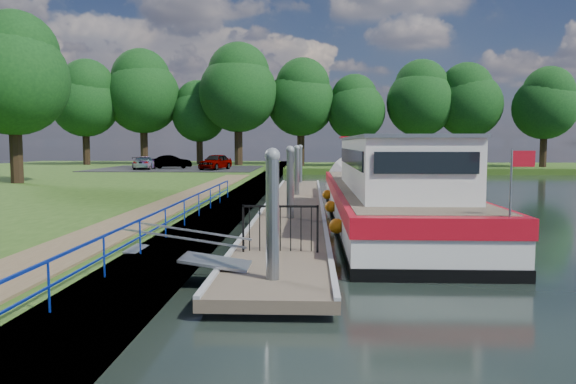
{
  "coord_description": "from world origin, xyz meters",
  "views": [
    {
      "loc": [
        0.75,
        -11.2,
        3.03
      ],
      "look_at": [
        -0.04,
        7.58,
        1.4
      ],
      "focal_mm": 35.0,
      "sensor_mm": 36.0,
      "label": 1
    }
  ],
  "objects_px": {
    "barge": "(382,192)",
    "car_b": "(172,162)",
    "car_a": "(215,162)",
    "car_c": "(144,163)",
    "pontoon": "(294,209)"
  },
  "relations": [
    {
      "from": "barge",
      "to": "car_b",
      "type": "bearing_deg",
      "value": 119.83
    },
    {
      "from": "car_a",
      "to": "car_b",
      "type": "height_order",
      "value": "car_a"
    },
    {
      "from": "barge",
      "to": "car_c",
      "type": "height_order",
      "value": "barge"
    },
    {
      "from": "car_c",
      "to": "car_b",
      "type": "bearing_deg",
      "value": -143.84
    },
    {
      "from": "car_a",
      "to": "car_b",
      "type": "xyz_separation_m",
      "value": [
        -4.23,
        2.04,
        -0.08
      ]
    },
    {
      "from": "pontoon",
      "to": "car_a",
      "type": "height_order",
      "value": "car_a"
    },
    {
      "from": "car_c",
      "to": "pontoon",
      "type": "bearing_deg",
      "value": 114.11
    },
    {
      "from": "barge",
      "to": "car_b",
      "type": "xyz_separation_m",
      "value": [
        -15.16,
        26.43,
        0.32
      ]
    },
    {
      "from": "car_a",
      "to": "barge",
      "type": "bearing_deg",
      "value": -48.77
    },
    {
      "from": "barge",
      "to": "car_a",
      "type": "height_order",
      "value": "barge"
    },
    {
      "from": "car_a",
      "to": "pontoon",
      "type": "bearing_deg",
      "value": -55.01
    },
    {
      "from": "pontoon",
      "to": "barge",
      "type": "relative_size",
      "value": 1.42
    },
    {
      "from": "pontoon",
      "to": "car_c",
      "type": "height_order",
      "value": "car_c"
    },
    {
      "from": "barge",
      "to": "pontoon",
      "type": "bearing_deg",
      "value": 154.86
    },
    {
      "from": "barge",
      "to": "car_b",
      "type": "distance_m",
      "value": 30.47
    }
  ]
}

